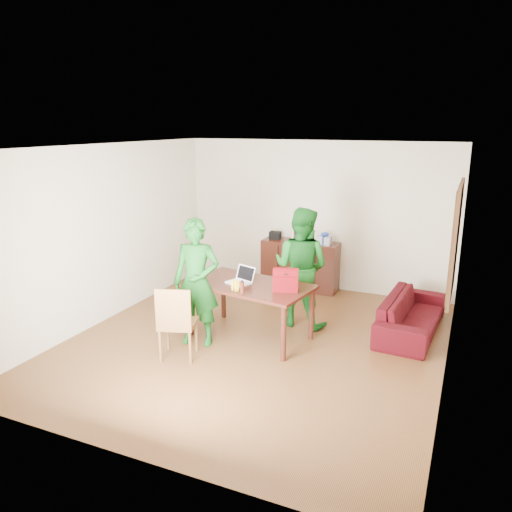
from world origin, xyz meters
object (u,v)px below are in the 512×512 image
at_px(table, 250,291).
at_px(red_bag, 286,282).
at_px(bottle, 242,287).
at_px(chair, 178,337).
at_px(sofa, 411,315).
at_px(laptop, 238,280).
at_px(person_near, 197,283).
at_px(person_far, 301,267).

relative_size(table, red_bag, 5.42).
bearing_deg(bottle, red_bag, 33.16).
height_order(chair, sofa, chair).
xyz_separation_m(chair, red_bag, (1.15, 0.91, 0.63)).
bearing_deg(laptop, chair, -95.54).
height_order(chair, laptop, laptop).
height_order(person_near, person_far, person_far).
xyz_separation_m(chair, person_near, (0.01, 0.50, 0.59)).
distance_m(table, laptop, 0.22).
xyz_separation_m(person_far, sofa, (1.60, 0.37, -0.64)).
relative_size(laptop, bottle, 2.20).
relative_size(bottle, red_bag, 0.51).
xyz_separation_m(table, chair, (-0.60, -0.98, -0.41)).
bearing_deg(bottle, table, 98.28).
bearing_deg(red_bag, chair, -159.13).
xyz_separation_m(table, bottle, (0.06, -0.39, 0.19)).
relative_size(person_far, laptop, 4.77).
distance_m(person_near, bottle, 0.65).
bearing_deg(bottle, laptop, 122.34).
height_order(bottle, red_bag, red_bag).
bearing_deg(chair, bottle, 23.73).
relative_size(person_near, person_far, 0.98).
bearing_deg(table, red_bag, 2.15).
bearing_deg(laptop, red_bag, 17.24).
distance_m(table, sofa, 2.41).
height_order(table, person_far, person_far).
height_order(person_near, red_bag, person_near).
height_order(table, chair, chair).
distance_m(person_far, red_bag, 0.82).
bearing_deg(sofa, person_near, 124.46).
bearing_deg(person_near, red_bag, 7.11).
bearing_deg(sofa, red_bag, 131.24).
bearing_deg(sofa, table, 121.80).
distance_m(person_far, laptop, 1.03).
distance_m(chair, laptop, 1.17).
bearing_deg(person_far, sofa, -159.80).
distance_m(table, chair, 1.21).
xyz_separation_m(person_near, sofa, (2.69, 1.59, -0.62)).
distance_m(person_near, sofa, 3.18).
bearing_deg(person_far, bottle, 76.20).
height_order(laptop, bottle, laptop).
relative_size(table, person_far, 1.01).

